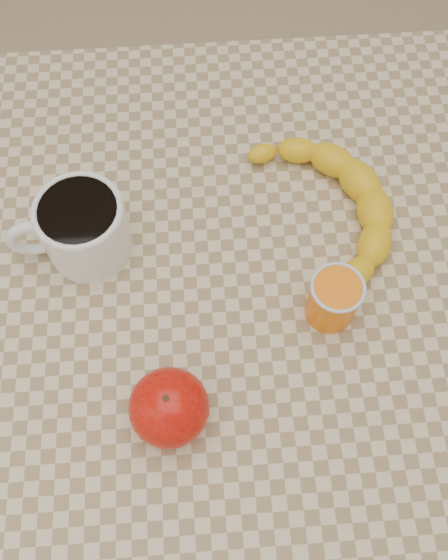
{
  "coord_description": "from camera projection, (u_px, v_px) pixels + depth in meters",
  "views": [
    {
      "loc": [
        -0.02,
        -0.31,
        1.44
      ],
      "look_at": [
        0.0,
        0.0,
        0.77
      ],
      "focal_mm": 40.0,
      "sensor_mm": 36.0,
      "label": 1
    }
  ],
  "objects": [
    {
      "name": "table",
      "position": [
        224.0,
        313.0,
        0.84
      ],
      "size": [
        0.8,
        0.8,
        0.75
      ],
      "color": "beige",
      "rests_on": "ground"
    },
    {
      "name": "ground",
      "position": [
        224.0,
        420.0,
        1.44
      ],
      "size": [
        3.0,
        3.0,
        0.0
      ],
      "primitive_type": "plane",
      "color": "tan",
      "rests_on": "ground"
    },
    {
      "name": "coffee_mug",
      "position": [
        81.0,
        227.0,
        0.74
      ],
      "size": [
        0.15,
        0.12,
        0.09
      ],
      "color": "white",
      "rests_on": "table"
    },
    {
      "name": "banana",
      "position": [
        326.0,
        212.0,
        0.78
      ],
      "size": [
        0.25,
        0.32,
        0.05
      ],
      "primitive_type": null,
      "rotation": [
        0.0,
        0.0,
        0.09
      ],
      "color": "yellow",
      "rests_on": "table"
    },
    {
      "name": "orange_juice_glass",
      "position": [
        334.0,
        299.0,
        0.71
      ],
      "size": [
        0.06,
        0.06,
        0.07
      ],
      "color": "orange",
      "rests_on": "table"
    },
    {
      "name": "apple",
      "position": [
        169.0,
        408.0,
        0.66
      ],
      "size": [
        0.09,
        0.09,
        0.08
      ],
      "color": "#A40705",
      "rests_on": "table"
    }
  ]
}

